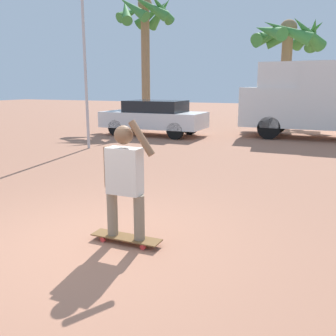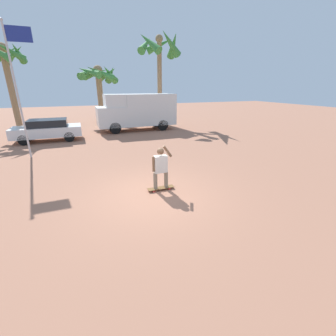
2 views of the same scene
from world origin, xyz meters
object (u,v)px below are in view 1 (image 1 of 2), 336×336
person_skateboarder (124,175)px  palm_tree_far_left (145,22)px  flagpole (87,31)px  palm_tree_center_background (288,39)px  camper_van (331,97)px  skateboard (126,238)px  parked_car_white (154,117)px

person_skateboarder → palm_tree_far_left: 16.10m
flagpole → palm_tree_center_background: bearing=66.8°
camper_van → palm_tree_center_background: size_ratio=1.16×
skateboard → palm_tree_center_background: 17.66m
skateboard → camper_van: camper_van is taller
parked_car_white → palm_tree_center_background: size_ratio=0.78×
person_skateboarder → flagpole: size_ratio=0.25×
skateboard → palm_tree_far_left: (-6.84, 13.94, 5.09)m
skateboard → person_skateboarder: bearing=180.0°
palm_tree_center_background → camper_van: bearing=-66.6°
skateboard → parked_car_white: parked_car_white is taller
camper_van → palm_tree_far_left: 9.96m
palm_tree_far_left → flagpole: (1.98, -7.80, -1.49)m
parked_car_white → flagpole: size_ratio=0.68×
parked_car_white → palm_tree_center_background: 9.05m
palm_tree_center_background → flagpole: flagpole is taller
skateboard → flagpole: size_ratio=0.15×
camper_van → palm_tree_center_background: bearing=113.4°
camper_van → parked_car_white: bearing=-165.7°
person_skateboarder → palm_tree_far_left: (-6.84, 13.94, 4.25)m
parked_car_white → person_skateboarder: bearing=-66.1°
person_skateboarder → parked_car_white: (-4.45, 10.02, -0.15)m
person_skateboarder → camper_van: bearing=79.4°
palm_tree_center_background → flagpole: size_ratio=0.87×
skateboard → parked_car_white: (-4.45, 10.02, 0.69)m
skateboard → flagpole: (-4.86, 6.14, 3.60)m
camper_van → parked_car_white: size_ratio=1.48×
camper_van → flagpole: 9.22m
person_skateboarder → camper_van: 11.93m
person_skateboarder → palm_tree_far_left: size_ratio=0.24×
skateboard → palm_tree_far_left: 16.34m
skateboard → palm_tree_center_background: palm_tree_center_background is taller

